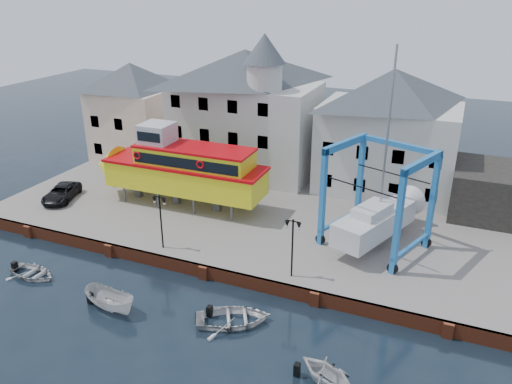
% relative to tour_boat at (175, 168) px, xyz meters
% --- Properties ---
extents(ground, '(140.00, 140.00, 0.00)m').
position_rel_tour_boat_xyz_m(ground, '(7.22, -8.54, -4.34)').
color(ground, black).
rests_on(ground, ground).
extents(hardstanding, '(44.00, 22.00, 1.00)m').
position_rel_tour_boat_xyz_m(hardstanding, '(7.22, 2.46, -3.84)').
color(hardstanding, slate).
rests_on(hardstanding, ground).
extents(quay_wall, '(44.00, 0.47, 1.00)m').
position_rel_tour_boat_xyz_m(quay_wall, '(7.22, -8.44, -3.84)').
color(quay_wall, maroon).
rests_on(quay_wall, ground).
extents(building_pink, '(8.00, 7.00, 10.30)m').
position_rel_tour_boat_xyz_m(building_pink, '(-10.78, 9.46, 1.81)').
color(building_pink, beige).
rests_on(building_pink, hardstanding).
extents(building_white_main, '(14.00, 8.30, 14.00)m').
position_rel_tour_boat_xyz_m(building_white_main, '(2.35, 9.85, 3.00)').
color(building_white_main, beige).
rests_on(building_white_main, hardstanding).
extents(building_white_right, '(12.00, 8.00, 11.20)m').
position_rel_tour_boat_xyz_m(building_white_right, '(16.22, 10.46, 2.26)').
color(building_white_right, beige).
rests_on(building_white_right, hardstanding).
extents(shed_dark, '(8.00, 7.00, 4.00)m').
position_rel_tour_boat_xyz_m(shed_dark, '(26.22, 8.46, -1.34)').
color(shed_dark, black).
rests_on(shed_dark, hardstanding).
extents(lamp_post_left, '(1.12, 0.32, 4.20)m').
position_rel_tour_boat_xyz_m(lamp_post_left, '(3.22, -7.34, -0.17)').
color(lamp_post_left, black).
rests_on(lamp_post_left, hardstanding).
extents(lamp_post_right, '(1.12, 0.32, 4.20)m').
position_rel_tour_boat_xyz_m(lamp_post_right, '(13.22, -7.34, -0.17)').
color(lamp_post_right, black).
rests_on(lamp_post_right, hardstanding).
extents(tour_boat, '(16.31, 4.11, 7.08)m').
position_rel_tour_boat_xyz_m(tour_boat, '(0.00, 0.00, 0.00)').
color(tour_boat, '#59595E').
rests_on(tour_boat, hardstanding).
extents(travel_lift, '(8.13, 9.79, 14.42)m').
position_rel_tour_boat_xyz_m(travel_lift, '(17.71, -0.20, -0.94)').
color(travel_lift, '#226AA9').
rests_on(travel_lift, hardstanding).
extents(van, '(3.50, 5.10, 1.30)m').
position_rel_tour_boat_xyz_m(van, '(-9.96, -3.34, -2.69)').
color(van, black).
rests_on(van, hardstanding).
extents(motorboat_a, '(4.14, 2.06, 1.53)m').
position_rel_tour_boat_xyz_m(motorboat_a, '(3.50, -13.91, -4.34)').
color(motorboat_a, silver).
rests_on(motorboat_a, ground).
extents(motorboat_b, '(5.56, 5.03, 0.94)m').
position_rel_tour_boat_xyz_m(motorboat_b, '(11.19, -12.17, -4.34)').
color(motorboat_b, silver).
rests_on(motorboat_b, ground).
extents(motorboat_c, '(4.06, 3.82, 1.71)m').
position_rel_tour_boat_xyz_m(motorboat_c, '(17.73, -14.84, -4.34)').
color(motorboat_c, silver).
rests_on(motorboat_c, ground).
extents(motorboat_d, '(3.74, 2.76, 0.75)m').
position_rel_tour_boat_xyz_m(motorboat_d, '(-4.04, -12.91, -4.34)').
color(motorboat_d, silver).
rests_on(motorboat_d, ground).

